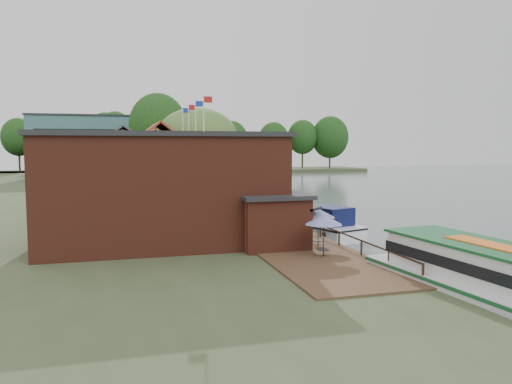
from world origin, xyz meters
TOP-DOWN VIEW (x-y plane):
  - ground at (0.00, 0.00)m, footprint 260.00×260.00m
  - land_bank at (-30.00, 35.00)m, footprint 50.00×140.00m
  - quay_deck at (-8.00, 10.00)m, footprint 6.00×50.00m
  - quay_rail at (-5.30, 10.50)m, footprint 0.20×49.00m
  - pub at (-14.00, -1.00)m, footprint 20.00×11.00m
  - hotel_block at (-22.00, 70.00)m, footprint 25.40×12.40m
  - cottage_a at (-15.00, 14.00)m, footprint 8.60×7.60m
  - cottage_b at (-18.00, 24.00)m, footprint 9.60×8.60m
  - cottage_c at (-14.00, 33.00)m, footprint 7.60×7.60m
  - willow at (-10.50, 19.00)m, footprint 8.60×8.60m
  - umbrella_0 at (-7.51, -7.62)m, footprint 2.20×2.20m
  - umbrella_1 at (-6.71, -4.95)m, footprint 2.18×2.18m
  - umbrella_2 at (-7.89, -0.16)m, footprint 2.14×2.14m
  - umbrella_3 at (-7.23, 1.36)m, footprint 2.42×2.42m
  - umbrella_4 at (-8.05, 4.31)m, footprint 2.08×2.08m
  - umbrella_5 at (-7.06, 8.73)m, footprint 2.41×2.41m
  - umbrella_6 at (-6.78, 11.70)m, footprint 2.22×2.22m
  - cruiser_0 at (-3.11, 4.46)m, footprint 6.31×11.15m
  - cruiser_1 at (-2.58, 12.45)m, footprint 5.44×10.71m
  - cruiser_2 at (-3.30, 24.65)m, footprint 4.54×11.16m
  - tour_boat at (-3.15, -16.47)m, footprint 5.58×14.87m
  - swan at (-0.79, -13.89)m, footprint 0.44×0.44m
  - bank_tree_0 at (-12.70, 41.58)m, footprint 8.48×8.48m
  - bank_tree_1 at (-11.43, 48.22)m, footprint 7.40×7.40m
  - bank_tree_2 at (-10.07, 57.86)m, footprint 8.50×8.50m
  - bank_tree_3 at (-15.93, 76.58)m, footprint 7.81×7.81m
  - bank_tree_4 at (-12.46, 84.60)m, footprint 8.18×8.18m
  - bank_tree_5 at (-18.70, 95.10)m, footprint 8.52×8.52m

SIDE VIEW (x-z plane):
  - ground at x=0.00m, z-range 0.00..0.00m
  - swan at x=-0.79m, z-range 0.00..0.44m
  - land_bank at x=-30.00m, z-range 0.00..1.00m
  - quay_deck at x=-8.00m, z-range 1.00..1.10m
  - cruiser_1 at x=-2.58m, z-range 0.00..2.49m
  - cruiser_0 at x=-3.11m, z-range 0.00..2.60m
  - cruiser_2 at x=-3.30m, z-range 0.00..2.68m
  - quay_rail at x=-5.30m, z-range 1.00..2.00m
  - tour_boat at x=-3.15m, z-range 0.00..3.17m
  - umbrella_0 at x=-7.51m, z-range 1.10..3.48m
  - umbrella_1 at x=-6.71m, z-range 1.10..3.48m
  - umbrella_2 at x=-7.89m, z-range 1.10..3.48m
  - umbrella_3 at x=-7.23m, z-range 1.10..3.48m
  - umbrella_4 at x=-8.05m, z-range 1.10..3.48m
  - umbrella_5 at x=-7.06m, z-range 1.10..3.48m
  - umbrella_6 at x=-6.78m, z-range 1.10..3.48m
  - pub at x=-14.00m, z-range 1.00..8.30m
  - cottage_a at x=-15.00m, z-range 1.00..9.50m
  - cottage_b at x=-18.00m, z-range 1.00..9.50m
  - cottage_c at x=-14.00m, z-range 1.00..9.50m
  - willow at x=-10.50m, z-range 1.00..11.43m
  - bank_tree_3 at x=-15.93m, z-range 1.00..12.05m
  - hotel_block at x=-22.00m, z-range 1.00..13.30m
  - bank_tree_1 at x=-11.43m, z-range 1.00..13.37m
  - bank_tree_2 at x=-10.07m, z-range 1.00..14.13m
  - bank_tree_0 at x=-12.70m, z-range 1.00..15.17m
  - bank_tree_4 at x=-12.46m, z-range 1.00..15.58m
  - bank_tree_5 at x=-18.70m, z-range 1.00..15.92m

